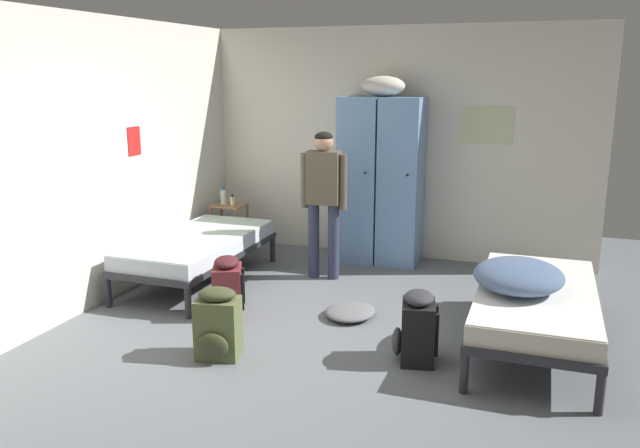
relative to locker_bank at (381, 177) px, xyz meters
name	(u,v)px	position (x,y,z in m)	size (l,w,h in m)	color
ground_plane	(308,351)	(0.09, -2.58, -0.97)	(9.14, 9.14, 0.00)	slate
room_backdrop	(234,156)	(-1.15, -1.30, 0.34)	(4.51, 5.77, 2.62)	silver
locker_bank	(381,177)	(0.00, 0.00, 0.00)	(0.90, 0.55, 2.07)	#6B93C6
shelf_unit	(230,223)	(-1.80, -0.21, -0.62)	(0.38, 0.30, 0.57)	#99704C
bed_right	(536,302)	(1.73, -1.93, -0.59)	(0.90, 1.90, 0.49)	#28282D
bed_left_rear	(198,246)	(-1.55, -1.38, -0.59)	(0.90, 1.90, 0.49)	#28282D
bedding_heap	(519,276)	(1.59, -2.00, -0.37)	(0.67, 0.77, 0.22)	slate
person_traveler	(324,191)	(-0.40, -0.82, -0.05)	(0.48, 0.22, 1.53)	#2D334C
water_bottle	(223,196)	(-1.88, -0.19, -0.31)	(0.08, 0.08, 0.21)	silver
lotion_bottle	(232,201)	(-1.73, -0.25, -0.34)	(0.06, 0.06, 0.14)	beige
backpack_maroon	(226,288)	(-0.84, -2.14, -0.71)	(0.40, 0.39, 0.55)	maroon
backpack_black	(417,328)	(0.91, -2.47, -0.71)	(0.38, 0.36, 0.55)	black
backpack_olive	(218,325)	(-0.51, -2.90, -0.71)	(0.36, 0.38, 0.55)	#566038
clothes_pile_grey	(350,311)	(0.19, -1.78, -0.92)	(0.43, 0.50, 0.10)	slate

